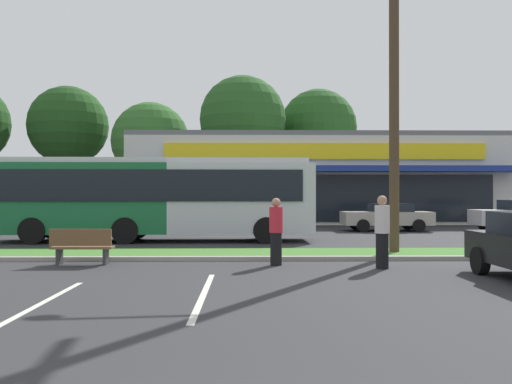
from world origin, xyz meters
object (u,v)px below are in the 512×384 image
object	(u,v)px
bus_stop_bench	(82,246)
car_0	(231,215)
city_bus	(155,197)
pedestrian_near_bench	(382,232)
utility_pole	(390,55)
car_5	(387,216)
pedestrian_mid	(276,231)

from	to	relation	value
bus_stop_bench	car_0	size ratio (longest dim) A/B	0.39
city_bus	pedestrian_near_bench	world-z (taller)	city_bus
utility_pole	car_5	xyz separation A→B (m)	(2.77, 10.97, -5.35)
city_bus	car_0	world-z (taller)	city_bus
utility_pole	city_bus	world-z (taller)	utility_pole
utility_pole	bus_stop_bench	size ratio (longest dim) A/B	7.16
utility_pole	pedestrian_near_bench	size ratio (longest dim) A/B	6.30
utility_pole	car_5	bearing A→B (deg)	75.84
car_5	utility_pole	bearing A→B (deg)	75.84
car_5	pedestrian_mid	xyz separation A→B (m)	(-6.35, -13.17, 0.15)
bus_stop_bench	city_bus	bearing A→B (deg)	-95.62
bus_stop_bench	pedestrian_near_bench	size ratio (longest dim) A/B	0.88
pedestrian_mid	pedestrian_near_bench	bearing A→B (deg)	-103.79
bus_stop_bench	car_0	bearing A→B (deg)	-104.20
car_0	pedestrian_mid	world-z (taller)	pedestrian_mid
pedestrian_near_bench	car_5	bearing A→B (deg)	-43.26
utility_pole	city_bus	distance (m)	10.39
city_bus	car_0	xyz separation A→B (m)	(2.82, 6.78, -0.97)
utility_pole	pedestrian_near_bench	xyz separation A→B (m)	(-0.97, -2.88, -5.17)
city_bus	pedestrian_near_bench	xyz separation A→B (m)	(6.99, -7.98, -0.85)
city_bus	car_0	bearing A→B (deg)	66.31
utility_pole	pedestrian_mid	world-z (taller)	utility_pole
bus_stop_bench	car_0	world-z (taller)	car_0
car_5	city_bus	bearing A→B (deg)	28.69
utility_pole	pedestrian_mid	size ratio (longest dim) A/B	6.53
utility_pole	bus_stop_bench	xyz separation A→B (m)	(-8.66, -2.05, -5.58)
city_bus	car_5	size ratio (longest dim) A/B	2.83
car_0	car_5	distance (m)	7.96
city_bus	car_0	size ratio (longest dim) A/B	3.04
bus_stop_bench	pedestrian_mid	distance (m)	5.10
car_5	pedestrian_near_bench	xyz separation A→B (m)	(-3.74, -13.85, 0.18)
car_0	car_5	world-z (taller)	car_0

